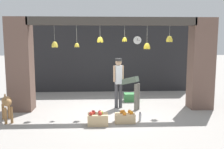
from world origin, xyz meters
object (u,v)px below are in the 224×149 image
(water_bottle, at_px, (140,117))
(produce_box_green, at_px, (131,97))
(dog, at_px, (7,103))
(wall_clock, at_px, (137,40))
(fruit_crate_oranges, at_px, (125,117))
(worker_stooping, at_px, (131,86))
(shopkeeper, at_px, (118,79))
(fruit_crate_apples, at_px, (98,119))

(water_bottle, bearing_deg, produce_box_green, 88.83)
(dog, xyz_separation_m, wall_clock, (4.05, 3.87, 1.68))
(produce_box_green, bearing_deg, wall_clock, 75.70)
(dog, distance_m, fruit_crate_oranges, 3.17)
(dog, relative_size, wall_clock, 2.34)
(dog, relative_size, worker_stooping, 0.77)
(wall_clock, bearing_deg, shopkeeper, -110.52)
(shopkeeper, bearing_deg, fruit_crate_apples, 58.45)
(fruit_crate_apples, height_order, produce_box_green, fruit_crate_apples)
(water_bottle, xyz_separation_m, wall_clock, (0.49, 3.99, 2.07))
(dog, distance_m, wall_clock, 5.85)
(worker_stooping, relative_size, wall_clock, 3.03)
(fruit_crate_apples, distance_m, produce_box_green, 2.77)
(worker_stooping, xyz_separation_m, wall_clock, (0.60, 2.75, 1.46))
(fruit_crate_oranges, height_order, produce_box_green, fruit_crate_oranges)
(produce_box_green, relative_size, water_bottle, 2.13)
(shopkeeper, xyz_separation_m, fruit_crate_oranges, (0.07, -1.48, -0.80))
(produce_box_green, xyz_separation_m, wall_clock, (0.45, 1.75, 2.04))
(shopkeeper, height_order, wall_clock, wall_clock)
(worker_stooping, distance_m, fruit_crate_apples, 1.91)
(dog, height_order, fruit_crate_oranges, dog)
(shopkeeper, relative_size, produce_box_green, 3.06)
(worker_stooping, relative_size, fruit_crate_apples, 2.09)
(fruit_crate_oranges, xyz_separation_m, wall_clock, (0.91, 4.09, 2.05))
(wall_clock, bearing_deg, worker_stooping, -102.40)
(dog, bearing_deg, fruit_crate_apples, 53.19)
(produce_box_green, height_order, water_bottle, produce_box_green)
(worker_stooping, distance_m, wall_clock, 3.17)
(wall_clock, bearing_deg, water_bottle, -97.03)
(worker_stooping, xyz_separation_m, water_bottle, (0.11, -1.24, -0.61))
(worker_stooping, bearing_deg, wall_clock, 24.13)
(fruit_crate_apples, xyz_separation_m, produce_box_green, (1.18, 2.50, -0.02))
(fruit_crate_apples, relative_size, produce_box_green, 0.99)
(water_bottle, bearing_deg, worker_stooping, 95.15)
(water_bottle, height_order, wall_clock, wall_clock)
(shopkeeper, bearing_deg, produce_box_green, -131.58)
(water_bottle, relative_size, wall_clock, 0.69)
(dog, xyz_separation_m, produce_box_green, (3.60, 2.12, -0.36))
(fruit_crate_oranges, bearing_deg, water_bottle, 13.42)
(produce_box_green, xyz_separation_m, water_bottle, (-0.05, -2.24, -0.03))
(produce_box_green, relative_size, wall_clock, 1.46)
(water_bottle, bearing_deg, wall_clock, 82.97)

